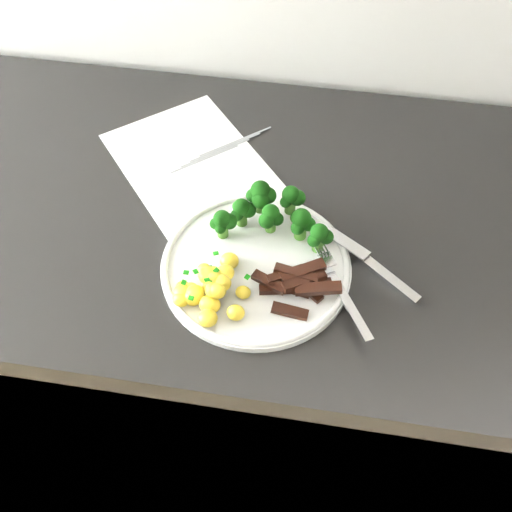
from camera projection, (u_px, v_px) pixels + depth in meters
name	position (u px, v px, depth m)	size (l,w,h in m)	color
counter	(291.00, 365.00, 1.30)	(2.42, 0.60, 0.91)	black
recipe_paper	(194.00, 166.00, 1.00)	(0.34, 0.35, 0.00)	white
plate	(256.00, 266.00, 0.88)	(0.26, 0.26, 0.02)	silver
broccoli	(272.00, 213.00, 0.89)	(0.17, 0.09, 0.06)	#33641C
potatoes	(209.00, 289.00, 0.83)	(0.10, 0.12, 0.04)	yellow
beef_strips	(296.00, 283.00, 0.84)	(0.12, 0.09, 0.03)	black
fork	(341.00, 289.00, 0.84)	(0.10, 0.17, 0.02)	silver
knife	(373.00, 266.00, 0.87)	(0.18, 0.14, 0.02)	silver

